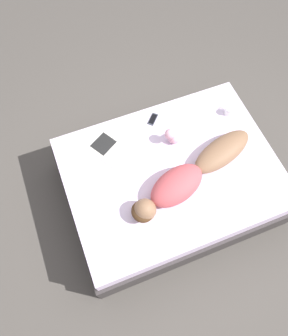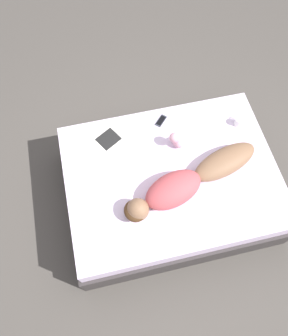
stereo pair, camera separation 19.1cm
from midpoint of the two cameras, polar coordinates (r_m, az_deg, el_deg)
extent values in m
plane|color=#4C4742|center=(3.60, 5.71, -4.95)|extent=(12.00, 12.00, 0.00)
cube|color=#383333|center=(3.43, 6.00, -3.83)|extent=(1.54, 2.04, 0.38)
cube|color=silver|center=(3.16, 6.49, -1.86)|extent=(1.48, 1.98, 0.20)
ellipsoid|color=brown|center=(3.13, 15.60, 0.96)|extent=(0.44, 0.70, 0.17)
ellipsoid|color=#B2474C|center=(2.89, 7.00, -3.88)|extent=(0.45, 0.61, 0.21)
ellipsoid|color=#472D19|center=(2.81, 0.40, -7.61)|extent=(0.25, 0.24, 0.11)
sphere|color=brown|center=(2.82, 0.84, -7.39)|extent=(0.20, 0.20, 0.20)
cube|color=silver|center=(3.12, -1.25, 1.81)|extent=(0.38, 0.39, 0.01)
cube|color=silver|center=(3.23, -4.55, 4.91)|extent=(0.38, 0.39, 0.01)
cube|color=black|center=(3.22, -4.55, 4.95)|extent=(0.25, 0.26, 0.00)
cylinder|color=white|center=(3.44, 17.71, 7.58)|extent=(0.08, 0.08, 0.09)
cylinder|color=black|center=(3.41, 17.88, 7.92)|extent=(0.07, 0.07, 0.01)
torus|color=white|center=(3.46, 17.46, 8.18)|extent=(0.06, 0.01, 0.06)
cube|color=#333842|center=(3.34, 4.62, 8.10)|extent=(0.15, 0.15, 0.01)
cube|color=black|center=(3.34, 4.63, 8.15)|extent=(0.12, 0.12, 0.00)
ellipsoid|color=#DB9EB2|center=(3.17, 7.75, 4.50)|extent=(0.13, 0.12, 0.11)
sphere|color=#DB9EB2|center=(3.09, 7.14, 5.15)|extent=(0.10, 0.10, 0.10)
camera|label=1|loc=(0.10, -88.19, 3.76)|focal=35.00mm
camera|label=2|loc=(0.10, 91.81, -3.76)|focal=35.00mm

